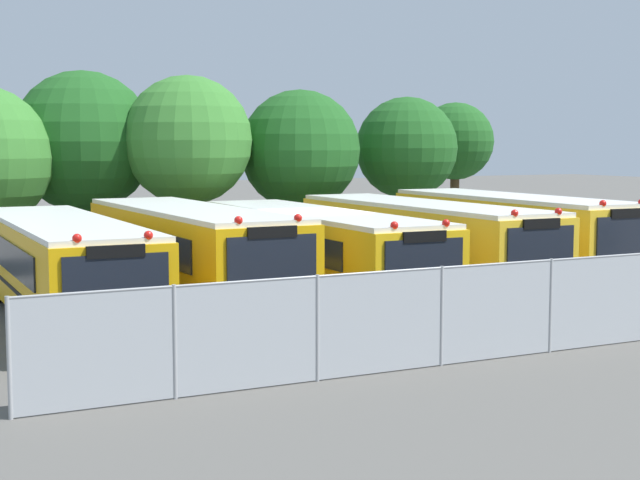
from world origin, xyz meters
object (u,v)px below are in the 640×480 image
object	(u,v)px
school_bus_2	(315,250)
school_bus_0	(62,264)
tree_4	(302,151)
traffic_cone	(626,321)
school_bus_3	(421,242)
school_bus_1	(190,253)
tree_6	(455,142)
tree_3	(185,141)
tree_2	(87,141)
tree_5	(408,148)
school_bus_4	(511,235)

from	to	relation	value
school_bus_2	school_bus_0	bearing A→B (deg)	2.03
tree_4	traffic_cone	xyz separation A→B (m)	(0.45, -15.60, -3.65)
traffic_cone	school_bus_3	bearing A→B (deg)	94.96
school_bus_2	school_bus_1	bearing A→B (deg)	-1.08
school_bus_0	tree_6	world-z (taller)	tree_6
traffic_cone	school_bus_0	bearing A→B (deg)	145.64
school_bus_0	tree_3	size ratio (longest dim) A/B	1.68
tree_2	traffic_cone	world-z (taller)	tree_2
tree_6	tree_2	bearing A→B (deg)	-179.54
school_bus_2	tree_4	distance (m)	9.17
school_bus_1	tree_6	world-z (taller)	tree_6
tree_2	tree_4	distance (m)	7.57
tree_6	traffic_cone	size ratio (longest dim) A/B	10.09
tree_2	tree_3	distance (m)	3.53
school_bus_2	tree_2	xyz separation A→B (m)	(-3.83, 9.98, 2.96)
tree_3	school_bus_0	bearing A→B (deg)	-126.03
tree_4	traffic_cone	size ratio (longest dim) A/B	10.46
school_bus_3	tree_3	world-z (taller)	tree_3
school_bus_1	tree_5	xyz separation A→B (m)	(11.54, 8.02, 2.60)
school_bus_4	tree_3	bearing A→B (deg)	-45.13
school_bus_2	tree_5	bearing A→B (deg)	-133.90
school_bus_3	tree_4	bearing A→B (deg)	-91.54
school_bus_4	school_bus_1	bearing A→B (deg)	0.41
tree_2	traffic_cone	distance (m)	19.57
school_bus_1	school_bus_3	distance (m)	6.85
school_bus_4	tree_6	bearing A→B (deg)	-114.86
school_bus_4	school_bus_3	bearing A→B (deg)	3.48
tree_2	tree_6	xyz separation A→B (m)	(15.35, 0.12, -0.03)
tree_3	school_bus_3	bearing A→B (deg)	-61.98
school_bus_2	tree_5	distance (m)	11.72
tree_5	tree_6	bearing A→B (deg)	29.30
tree_3	school_bus_4	bearing A→B (deg)	-46.25
school_bus_2	traffic_cone	xyz separation A→B (m)	(3.94, -7.53, -1.04)
school_bus_2	tree_6	world-z (taller)	tree_6
school_bus_2	tree_2	distance (m)	11.09
school_bus_4	tree_6	xyz separation A→B (m)	(4.93, 10.12, 2.81)
school_bus_1	tree_2	size ratio (longest dim) A/B	1.53
school_bus_3	tree_4	distance (m)	8.60
traffic_cone	tree_5	bearing A→B (deg)	75.47
tree_3	tree_5	world-z (taller)	tree_3
tree_5	traffic_cone	bearing A→B (deg)	-104.53
tree_4	traffic_cone	distance (m)	16.02
school_bus_2	tree_6	distance (m)	15.60
tree_3	traffic_cone	distance (m)	16.67
tree_5	school_bus_0	bearing A→B (deg)	-150.81
school_bus_3	traffic_cone	bearing A→B (deg)	94.77
tree_6	traffic_cone	distance (m)	19.60
tree_5	tree_6	distance (m)	4.04
school_bus_1	school_bus_2	xyz separation A→B (m)	(3.54, -0.11, -0.09)
school_bus_1	tree_6	xyz separation A→B (m)	(15.06, 9.99, 2.84)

